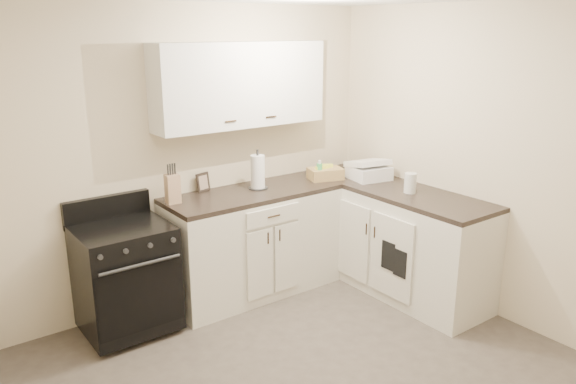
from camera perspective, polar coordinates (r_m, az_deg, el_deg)
wall_back at (r=4.83m, az=-9.91°, el=3.57°), size 3.60×0.00×3.60m
wall_right at (r=4.71m, az=21.02°, el=2.39°), size 0.00×3.60×3.60m
wall_left at (r=2.66m, az=-27.23°, el=-8.80°), size 0.00×3.60×3.60m
base_cabinets_back at (r=5.02m, az=-3.55°, el=-5.30°), size 1.55×0.60×0.90m
base_cabinets_right at (r=5.21m, az=10.45°, el=-4.74°), size 0.60×1.90×0.90m
countertop_back at (r=4.87m, az=-3.65°, el=-0.15°), size 1.55×0.60×0.04m
countertop_right at (r=5.06m, az=10.72°, el=0.24°), size 0.60×1.90×0.04m
upper_cabinets at (r=4.82m, az=-4.84°, el=10.82°), size 1.55×0.30×0.70m
stove at (r=4.52m, az=-16.11°, el=-8.36°), size 0.68×0.58×0.82m
knife_block at (r=4.59m, az=-11.64°, el=0.32°), size 0.12×0.11×0.24m
paper_towel at (r=4.91m, az=-3.09°, el=2.05°), size 0.14×0.14×0.30m
soap_bottle at (r=5.18m, az=3.20°, el=2.04°), size 0.07×0.07×0.16m
picture_frame at (r=4.88m, az=-8.64°, el=0.99°), size 0.14×0.07×0.16m
wicker_basket at (r=5.25m, az=3.82°, el=1.88°), size 0.35×0.29×0.10m
countertop_grill at (r=5.29m, az=8.22°, el=1.99°), size 0.39×0.37×0.12m
glass_jar at (r=4.90m, az=12.31°, el=0.90°), size 0.11×0.11×0.17m
oven_mitt_near at (r=4.74m, az=11.33°, el=-7.14°), size 0.02×0.13×0.23m
oven_mitt_far at (r=4.81m, az=10.16°, el=-6.39°), size 0.02×0.14×0.24m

